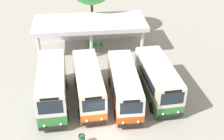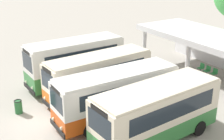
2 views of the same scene
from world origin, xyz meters
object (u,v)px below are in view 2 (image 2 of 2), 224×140
(city_bus_second_in_row, at_px, (99,75))
(city_bus_fourth_amber, at_px, (157,111))
(city_bus_middle_cream, at_px, (117,93))
(waiting_chair_end_by_column, at_px, (201,67))
(litter_bin_apron, at_px, (18,107))
(waiting_chair_middle_seat, at_px, (214,73))
(waiting_chair_second_from_end, at_px, (207,70))
(city_bus_nearest_orange, at_px, (75,61))

(city_bus_second_in_row, xyz_separation_m, city_bus_fourth_amber, (6.19, 0.02, 0.01))
(city_bus_second_in_row, bearing_deg, city_bus_middle_cream, -9.22)
(city_bus_second_in_row, xyz_separation_m, city_bus_middle_cream, (3.09, -0.50, -0.03))
(city_bus_second_in_row, relative_size, waiting_chair_end_by_column, 9.11)
(litter_bin_apron, bearing_deg, waiting_chair_middle_seat, 79.82)
(city_bus_fourth_amber, relative_size, waiting_chair_end_by_column, 8.85)
(city_bus_middle_cream, distance_m, waiting_chair_second_from_end, 10.47)
(waiting_chair_second_from_end, bearing_deg, waiting_chair_end_by_column, 174.58)
(city_bus_nearest_orange, height_order, litter_bin_apron, city_bus_nearest_orange)
(city_bus_nearest_orange, relative_size, waiting_chair_middle_seat, 8.85)
(city_bus_middle_cream, bearing_deg, litter_bin_apron, -128.09)
(waiting_chair_second_from_end, bearing_deg, waiting_chair_middle_seat, -0.49)
(city_bus_second_in_row, height_order, waiting_chair_end_by_column, city_bus_second_in_row)
(city_bus_middle_cream, bearing_deg, waiting_chair_middle_seat, 96.55)
(city_bus_middle_cream, distance_m, litter_bin_apron, 6.45)
(city_bus_nearest_orange, xyz_separation_m, waiting_chair_middle_seat, (5.01, 10.01, -1.41))
(city_bus_fourth_amber, xyz_separation_m, waiting_chair_middle_seat, (-4.27, 9.69, -1.24))
(waiting_chair_end_by_column, bearing_deg, city_bus_fourth_amber, -59.60)
(city_bus_second_in_row, bearing_deg, city_bus_fourth_amber, 0.19)
(waiting_chair_end_by_column, height_order, waiting_chair_middle_seat, same)
(waiting_chair_middle_seat, bearing_deg, city_bus_fourth_amber, -66.24)
(city_bus_nearest_orange, height_order, waiting_chair_end_by_column, city_bus_nearest_orange)
(city_bus_nearest_orange, distance_m, city_bus_fourth_amber, 9.29)
(waiting_chair_end_by_column, bearing_deg, city_bus_middle_cream, -75.63)
(city_bus_second_in_row, bearing_deg, city_bus_nearest_orange, -174.54)
(city_bus_second_in_row, height_order, city_bus_fourth_amber, city_bus_fourth_amber)
(waiting_chair_second_from_end, relative_size, waiting_chair_middle_seat, 1.00)
(city_bus_nearest_orange, height_order, city_bus_middle_cream, city_bus_nearest_orange)
(city_bus_nearest_orange, distance_m, waiting_chair_middle_seat, 11.28)
(city_bus_second_in_row, xyz_separation_m, waiting_chair_end_by_column, (0.46, 9.79, -1.23))
(waiting_chair_end_by_column, distance_m, litter_bin_apron, 15.32)
(litter_bin_apron, bearing_deg, city_bus_second_in_row, 81.59)
(city_bus_middle_cream, height_order, waiting_chair_second_from_end, city_bus_middle_cream)
(waiting_chair_second_from_end, height_order, litter_bin_apron, litter_bin_apron)
(city_bus_nearest_orange, bearing_deg, city_bus_middle_cream, -1.91)
(waiting_chair_end_by_column, height_order, waiting_chair_second_from_end, same)
(city_bus_second_in_row, distance_m, city_bus_fourth_amber, 6.19)
(city_bus_second_in_row, relative_size, city_bus_middle_cream, 0.99)
(city_bus_middle_cream, distance_m, waiting_chair_end_by_column, 10.69)
(city_bus_nearest_orange, relative_size, city_bus_fourth_amber, 1.00)
(city_bus_second_in_row, bearing_deg, litter_bin_apron, -98.41)
(city_bus_fourth_amber, bearing_deg, litter_bin_apron, -141.82)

